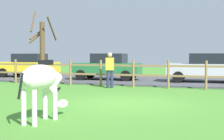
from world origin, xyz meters
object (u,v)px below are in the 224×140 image
(bare_tree, at_px, (42,49))
(visitor_near_fence, at_px, (110,68))
(crow_on_grass, at_px, (58,89))
(parked_car_green, at_px, (107,66))
(parked_car_silver, at_px, (205,68))
(parked_car_yellow, at_px, (28,65))
(zebra, at_px, (42,81))

(bare_tree, distance_m, visitor_near_fence, 4.33)
(crow_on_grass, relative_size, parked_car_green, 0.05)
(parked_car_silver, xyz_separation_m, visitor_near_fence, (-3.95, -4.27, 0.06))
(parked_car_yellow, bearing_deg, parked_car_green, -4.30)
(visitor_near_fence, bearing_deg, bare_tree, 168.42)
(zebra, height_order, parked_car_green, parked_car_green)
(parked_car_silver, xyz_separation_m, parked_car_yellow, (-11.48, 0.27, 0.00))
(bare_tree, relative_size, parked_car_green, 0.94)
(bare_tree, relative_size, zebra, 2.00)
(parked_car_silver, height_order, parked_car_yellow, same)
(visitor_near_fence, bearing_deg, parked_car_green, 112.28)
(zebra, bearing_deg, parked_car_green, 103.84)
(parked_car_yellow, xyz_separation_m, visitor_near_fence, (7.53, -4.54, 0.06))
(crow_on_grass, height_order, parked_car_silver, parked_car_silver)
(crow_on_grass, bearing_deg, visitor_near_fence, 57.75)
(parked_car_yellow, bearing_deg, crow_on_grass, -48.14)
(zebra, relative_size, parked_car_yellow, 0.47)
(parked_car_green, height_order, visitor_near_fence, visitor_near_fence)
(parked_car_green, distance_m, parked_car_yellow, 5.86)
(bare_tree, relative_size, visitor_near_fence, 2.36)
(crow_on_grass, bearing_deg, parked_car_silver, 50.55)
(visitor_near_fence, bearing_deg, parked_car_silver, 47.24)
(crow_on_grass, height_order, visitor_near_fence, visitor_near_fence)
(crow_on_grass, xyz_separation_m, parked_car_green, (-0.25, 6.37, 0.72))
(zebra, height_order, crow_on_grass, zebra)
(bare_tree, height_order, zebra, bare_tree)
(crow_on_grass, xyz_separation_m, parked_car_yellow, (-6.10, 6.81, 0.72))
(parked_car_green, distance_m, parked_car_silver, 5.64)
(zebra, height_order, parked_car_silver, parked_car_silver)
(zebra, height_order, visitor_near_fence, visitor_near_fence)
(bare_tree, xyz_separation_m, parked_car_yellow, (-3.38, 3.69, -0.99))
(bare_tree, height_order, visitor_near_fence, bare_tree)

